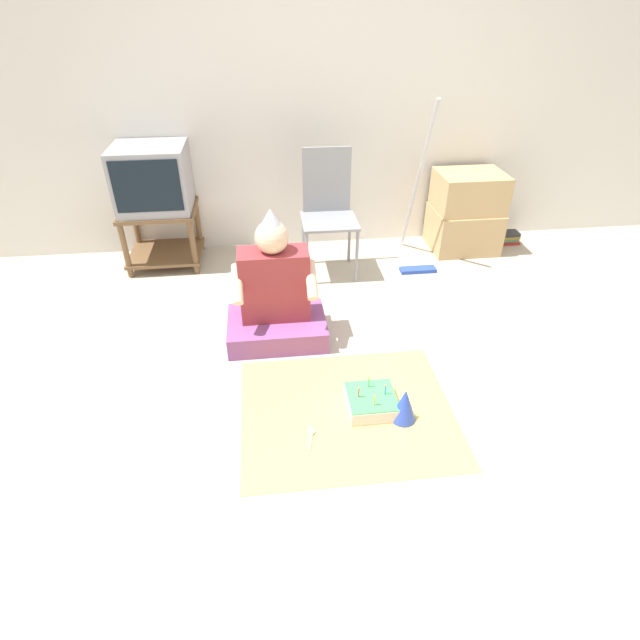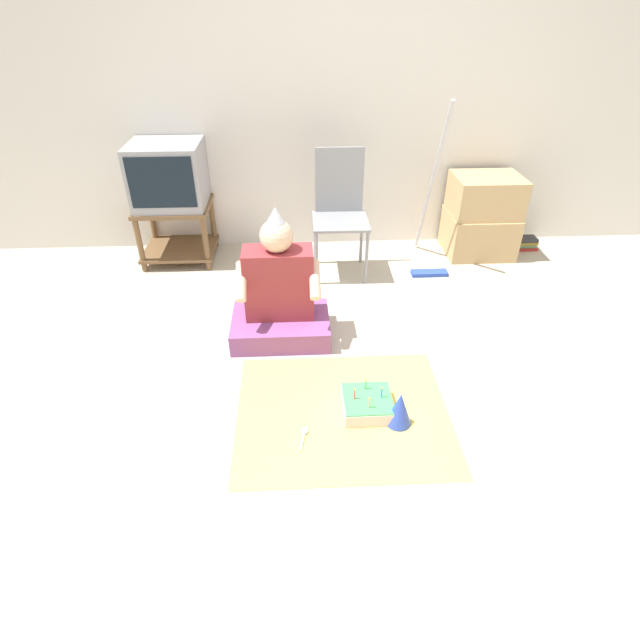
{
  "view_description": "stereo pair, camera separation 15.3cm",
  "coord_description": "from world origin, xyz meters",
  "px_view_note": "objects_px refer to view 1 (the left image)",
  "views": [
    {
      "loc": [
        -0.59,
        -1.93,
        1.86
      ],
      "look_at": [
        -0.32,
        0.32,
        0.35
      ],
      "focal_mm": 28.0,
      "sensor_mm": 36.0,
      "label": 1
    },
    {
      "loc": [
        -0.44,
        -1.94,
        1.86
      ],
      "look_at": [
        -0.32,
        0.32,
        0.35
      ],
      "focal_mm": 28.0,
      "sensor_mm": 36.0,
      "label": 2
    }
  ],
  "objects_px": {
    "tv": "(153,178)",
    "folding_chair": "(328,205)",
    "dust_mop": "(418,219)",
    "person_seated": "(275,299)",
    "birthday_cake": "(371,401)",
    "book_pile": "(508,238)",
    "cardboard_box_stack": "(466,213)",
    "party_hat_blue": "(405,405)"
  },
  "relations": [
    {
      "from": "person_seated",
      "to": "birthday_cake",
      "type": "relative_size",
      "value": 3.3
    },
    {
      "from": "folding_chair",
      "to": "dust_mop",
      "type": "relative_size",
      "value": 0.72
    },
    {
      "from": "birthday_cake",
      "to": "folding_chair",
      "type": "bearing_deg",
      "value": 90.55
    },
    {
      "from": "cardboard_box_stack",
      "to": "dust_mop",
      "type": "xyz_separation_m",
      "value": [
        -0.49,
        -0.25,
        0.07
      ]
    },
    {
      "from": "cardboard_box_stack",
      "to": "birthday_cake",
      "type": "relative_size",
      "value": 2.5
    },
    {
      "from": "dust_mop",
      "to": "party_hat_blue",
      "type": "bearing_deg",
      "value": -107.31
    },
    {
      "from": "cardboard_box_stack",
      "to": "book_pile",
      "type": "xyz_separation_m",
      "value": [
        0.44,
        0.04,
        -0.27
      ]
    },
    {
      "from": "tv",
      "to": "cardboard_box_stack",
      "type": "height_order",
      "value": "tv"
    },
    {
      "from": "book_pile",
      "to": "person_seated",
      "type": "height_order",
      "value": "person_seated"
    },
    {
      "from": "birthday_cake",
      "to": "party_hat_blue",
      "type": "xyz_separation_m",
      "value": [
        0.15,
        -0.1,
        0.05
      ]
    },
    {
      "from": "cardboard_box_stack",
      "to": "birthday_cake",
      "type": "xyz_separation_m",
      "value": [
        -1.17,
        -1.85,
        -0.27
      ]
    },
    {
      "from": "folding_chair",
      "to": "cardboard_box_stack",
      "type": "relative_size",
      "value": 1.42
    },
    {
      "from": "person_seated",
      "to": "birthday_cake",
      "type": "distance_m",
      "value": 0.89
    },
    {
      "from": "tv",
      "to": "person_seated",
      "type": "height_order",
      "value": "tv"
    },
    {
      "from": "person_seated",
      "to": "birthday_cake",
      "type": "height_order",
      "value": "person_seated"
    },
    {
      "from": "dust_mop",
      "to": "person_seated",
      "type": "relative_size",
      "value": 1.5
    },
    {
      "from": "cardboard_box_stack",
      "to": "party_hat_blue",
      "type": "bearing_deg",
      "value": -117.54
    },
    {
      "from": "folding_chair",
      "to": "cardboard_box_stack",
      "type": "xyz_separation_m",
      "value": [
        1.18,
        0.23,
        -0.2
      ]
    },
    {
      "from": "dust_mop",
      "to": "person_seated",
      "type": "xyz_separation_m",
      "value": [
        -1.14,
        -0.88,
        -0.11
      ]
    },
    {
      "from": "dust_mop",
      "to": "person_seated",
      "type": "bearing_deg",
      "value": -142.35
    },
    {
      "from": "folding_chair",
      "to": "dust_mop",
      "type": "height_order",
      "value": "dust_mop"
    },
    {
      "from": "dust_mop",
      "to": "birthday_cake",
      "type": "height_order",
      "value": "dust_mop"
    },
    {
      "from": "tv",
      "to": "book_pile",
      "type": "xyz_separation_m",
      "value": [
        2.9,
        0.03,
        -0.65
      ]
    },
    {
      "from": "tv",
      "to": "book_pile",
      "type": "bearing_deg",
      "value": 0.61
    },
    {
      "from": "party_hat_blue",
      "to": "birthday_cake",
      "type": "bearing_deg",
      "value": 145.94
    },
    {
      "from": "folding_chair",
      "to": "dust_mop",
      "type": "xyz_separation_m",
      "value": [
        0.7,
        -0.02,
        -0.13
      ]
    },
    {
      "from": "tv",
      "to": "person_seated",
      "type": "bearing_deg",
      "value": -53.78
    },
    {
      "from": "cardboard_box_stack",
      "to": "person_seated",
      "type": "relative_size",
      "value": 0.76
    },
    {
      "from": "cardboard_box_stack",
      "to": "person_seated",
      "type": "bearing_deg",
      "value": -145.33
    },
    {
      "from": "folding_chair",
      "to": "birthday_cake",
      "type": "xyz_separation_m",
      "value": [
        0.02,
        -1.63,
        -0.47
      ]
    },
    {
      "from": "cardboard_box_stack",
      "to": "party_hat_blue",
      "type": "xyz_separation_m",
      "value": [
        -1.02,
        -1.95,
        -0.21
      ]
    },
    {
      "from": "folding_chair",
      "to": "cardboard_box_stack",
      "type": "bearing_deg",
      "value": 10.77
    },
    {
      "from": "tv",
      "to": "folding_chair",
      "type": "relative_size",
      "value": 0.57
    },
    {
      "from": "folding_chair",
      "to": "cardboard_box_stack",
      "type": "height_order",
      "value": "folding_chair"
    },
    {
      "from": "birthday_cake",
      "to": "party_hat_blue",
      "type": "height_order",
      "value": "party_hat_blue"
    },
    {
      "from": "birthday_cake",
      "to": "dust_mop",
      "type": "bearing_deg",
      "value": 67.08
    },
    {
      "from": "folding_chair",
      "to": "party_hat_blue",
      "type": "bearing_deg",
      "value": -84.6
    },
    {
      "from": "person_seated",
      "to": "party_hat_blue",
      "type": "distance_m",
      "value": 1.04
    },
    {
      "from": "cardboard_box_stack",
      "to": "person_seated",
      "type": "distance_m",
      "value": 1.98
    },
    {
      "from": "person_seated",
      "to": "party_hat_blue",
      "type": "xyz_separation_m",
      "value": [
        0.61,
        -0.83,
        -0.17
      ]
    },
    {
      "from": "tv",
      "to": "dust_mop",
      "type": "height_order",
      "value": "dust_mop"
    },
    {
      "from": "cardboard_box_stack",
      "to": "dust_mop",
      "type": "relative_size",
      "value": 0.51
    }
  ]
}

